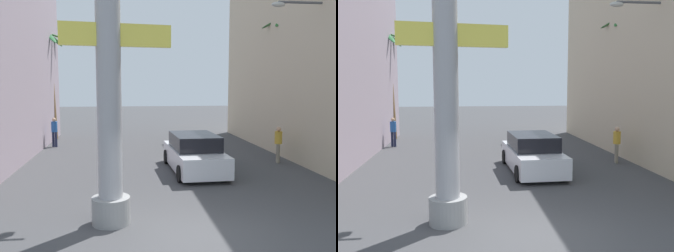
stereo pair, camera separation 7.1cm
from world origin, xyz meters
TOP-DOWN VIEW (x-y plane):
  - ground_plane at (0.00, 10.00)m, footprint 86.98×86.98m
  - neon_sign_pole at (-1.99, 1.24)m, footprint 3.09×1.03m
  - street_lamp at (6.02, 6.05)m, footprint 2.34×0.28m
  - traffic_light_mast at (-4.81, 3.34)m, footprint 5.37×0.32m
  - car_lead at (1.26, 6.77)m, footprint 2.15×4.75m
  - palm_tree_far_left at (-6.35, 17.03)m, footprint 3.33×3.04m
  - palm_tree_mid_right at (6.95, 11.02)m, footprint 2.49×2.57m
  - pedestrian_mid_right at (5.42, 8.00)m, footprint 0.42×0.42m
  - pedestrian_far_left at (-5.60, 13.77)m, footprint 0.47×0.47m

SIDE VIEW (x-z plane):
  - ground_plane at x=0.00m, z-range 0.00..0.00m
  - car_lead at x=1.26m, z-range -0.04..1.52m
  - pedestrian_mid_right at x=5.42m, z-range 0.14..1.82m
  - pedestrian_far_left at x=-5.60m, z-range 0.14..1.83m
  - street_lamp at x=6.02m, z-range 0.73..7.66m
  - palm_tree_far_left at x=-6.35m, z-range 0.78..7.79m
  - palm_tree_mid_right at x=6.95m, z-range 0.83..8.05m
  - traffic_light_mast at x=-4.81m, z-range 1.30..7.78m
  - neon_sign_pole at x=-1.99m, z-range -0.05..9.57m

